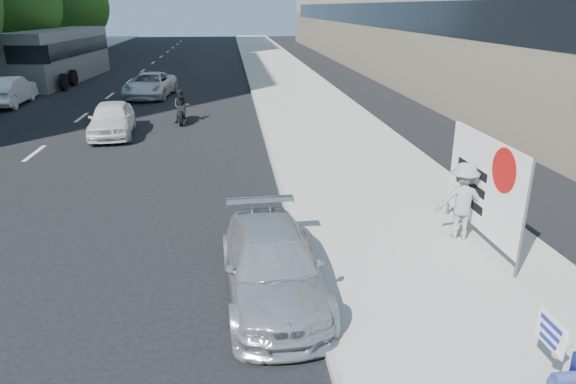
{
  "coord_description": "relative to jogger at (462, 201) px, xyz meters",
  "views": [
    {
      "loc": [
        0.2,
        -9.73,
        4.71
      ],
      "look_at": [
        1.37,
        0.69,
        0.91
      ],
      "focal_mm": 32.0,
      "sensor_mm": 36.0,
      "label": 1
    }
  ],
  "objects": [
    {
      "name": "pedestrian_woman",
      "position": [
        0.95,
        2.01,
        -0.05
      ],
      "size": [
        0.65,
        0.55,
        1.53
      ],
      "primitive_type": "imported",
      "rotation": [
        0.0,
        0.0,
        2.76
      ],
      "color": "black",
      "rests_on": "near_sidewalk"
    },
    {
      "name": "near_sidewalk",
      "position": [
        -0.85,
        20.38,
        -0.89
      ],
      "size": [
        5.0,
        120.0,
        0.15
      ],
      "primitive_type": "cube",
      "color": "#A6A49B",
      "rests_on": "ground"
    },
    {
      "name": "bus",
      "position": [
        -15.66,
        27.15,
        0.68
      ],
      "size": [
        3.49,
        12.22,
        3.3
      ],
      "rotation": [
        0.0,
        0.0,
        -0.08
      ],
      "color": "slate",
      "rests_on": "ground"
    },
    {
      "name": "motorcycle",
      "position": [
        -6.73,
        12.75,
        -0.32
      ],
      "size": [
        0.69,
        2.04,
        1.42
      ],
      "rotation": [
        0.0,
        0.0,
        -0.0
      ],
      "color": "black",
      "rests_on": "ground"
    },
    {
      "name": "jogger",
      "position": [
        0.0,
        0.0,
        0.0
      ],
      "size": [
        1.15,
        0.81,
        1.62
      ],
      "primitive_type": "imported",
      "rotation": [
        0.0,
        0.0,
        2.93
      ],
      "color": "gray",
      "rests_on": "near_sidewalk"
    },
    {
      "name": "white_sedan_mid",
      "position": [
        -15.75,
        17.98,
        -0.23
      ],
      "size": [
        1.71,
        4.46,
        1.45
      ],
      "primitive_type": "imported",
      "rotation": [
        0.0,
        0.0,
        3.18
      ],
      "color": "white",
      "rests_on": "ground"
    },
    {
      "name": "parked_sedan",
      "position": [
        -4.05,
        -1.62,
        -0.38
      ],
      "size": [
        1.79,
        4.03,
        1.15
      ],
      "primitive_type": "imported",
      "rotation": [
        0.0,
        0.0,
        0.04
      ],
      "color": "#AEB1B6",
      "rests_on": "ground"
    },
    {
      "name": "tree_far_e",
      "position": [
        -18.55,
        44.38,
        3.82
      ],
      "size": [
        5.4,
        5.4,
        7.89
      ],
      "color": "#382616",
      "rests_on": "ground"
    },
    {
      "name": "protest_banner",
      "position": [
        0.28,
        -0.25,
        0.44
      ],
      "size": [
        0.08,
        3.06,
        2.2
      ],
      "color": "#4C4C4C",
      "rests_on": "near_sidewalk"
    },
    {
      "name": "white_sedan_near",
      "position": [
        -9.19,
        10.69,
        -0.31
      ],
      "size": [
        1.89,
        3.97,
        1.31
      ],
      "primitive_type": "imported",
      "rotation": [
        0.0,
        0.0,
        0.09
      ],
      "color": "silver",
      "rests_on": "ground"
    },
    {
      "name": "white_sedan_far",
      "position": [
        -8.99,
        19.74,
        -0.31
      ],
      "size": [
        2.68,
        4.9,
        1.3
      ],
      "primitive_type": "imported",
      "rotation": [
        0.0,
        0.0,
        -0.11
      ],
      "color": "silver",
      "rests_on": "ground"
    },
    {
      "name": "ground",
      "position": [
        -4.85,
        0.38,
        -0.96
      ],
      "size": [
        160.0,
        160.0,
        0.0
      ],
      "primitive_type": "plane",
      "color": "black",
      "rests_on": "ground"
    },
    {
      "name": "tree_far_d",
      "position": [
        -18.55,
        30.38,
        3.93
      ],
      "size": [
        4.8,
        4.8,
        7.65
      ],
      "color": "#382616",
      "rests_on": "ground"
    }
  ]
}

